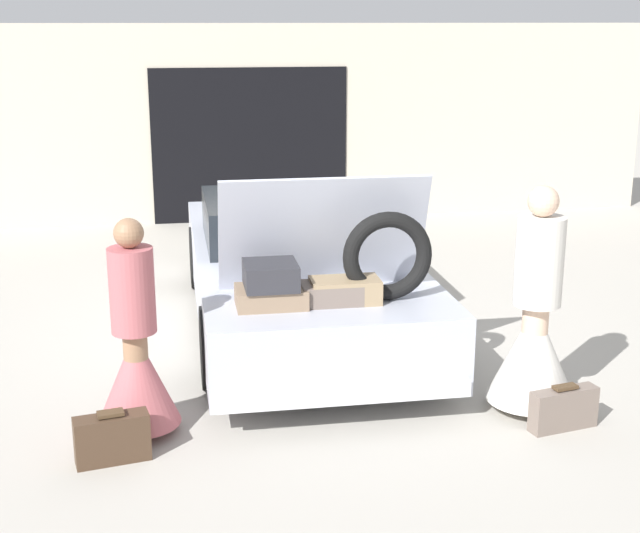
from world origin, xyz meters
TOP-DOWN VIEW (x-y plane):
  - ground_plane at (0.00, 0.00)m, footprint 40.00×40.00m
  - garage_wall_back at (0.00, 4.76)m, footprint 12.00×0.14m
  - car at (0.00, -0.02)m, footprint 1.96×4.72m
  - person_left at (-1.45, -2.12)m, footprint 0.59×0.59m
  - person_right at (1.45, -2.22)m, footprint 0.67×0.67m
  - suitcase_beside_left_person at (-1.61, -2.53)m, footprint 0.51×0.26m
  - suitcase_beside_right_person at (1.55, -2.57)m, footprint 0.53×0.23m

SIDE VIEW (x-z plane):
  - ground_plane at x=0.00m, z-range 0.00..0.00m
  - suitcase_beside_right_person at x=1.55m, z-range -0.01..0.32m
  - suitcase_beside_left_person at x=-1.61m, z-range -0.01..0.34m
  - person_left at x=-1.45m, z-range -0.23..1.34m
  - car at x=0.00m, z-range -0.29..1.42m
  - person_right at x=1.45m, z-range -0.25..1.46m
  - garage_wall_back at x=0.00m, z-range -0.01..2.79m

